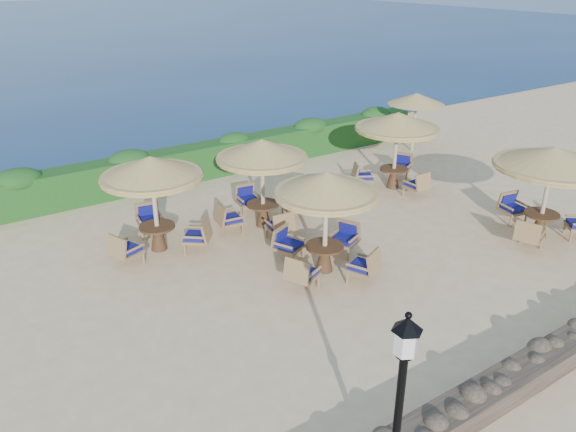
{
  "coord_description": "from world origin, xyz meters",
  "views": [
    {
      "loc": [
        -9.05,
        -10.59,
        7.09
      ],
      "look_at": [
        -1.84,
        0.13,
        1.3
      ],
      "focal_mm": 35.0,
      "sensor_mm": 36.0,
      "label": 1
    }
  ],
  "objects": [
    {
      "name": "extra_parasol",
      "position": [
        7.8,
        5.2,
        2.17
      ],
      "size": [
        2.3,
        2.3,
        2.41
      ],
      "color": "tan",
      "rests_on": "ground"
    },
    {
      "name": "cafe_set_4",
      "position": [
        4.17,
        2.53,
        1.92
      ],
      "size": [
        2.84,
        2.84,
        2.65
      ],
      "color": "tan",
      "rests_on": "ground"
    },
    {
      "name": "lamp_post",
      "position": [
        -4.8,
        -6.8,
        1.55
      ],
      "size": [
        0.44,
        0.44,
        3.31
      ],
      "color": "black",
      "rests_on": "ground"
    },
    {
      "name": "hedge",
      "position": [
        0.0,
        7.2,
        0.6
      ],
      "size": [
        18.0,
        0.9,
        1.2
      ],
      "primitive_type": "cube",
      "color": "#154115",
      "rests_on": "ground"
    },
    {
      "name": "cafe_set_0",
      "position": [
        -1.34,
        -0.77,
        1.75
      ],
      "size": [
        2.85,
        2.85,
        2.65
      ],
      "color": "tan",
      "rests_on": "ground"
    },
    {
      "name": "stone_wall",
      "position": [
        0.0,
        -6.2,
        0.22
      ],
      "size": [
        15.0,
        0.65,
        0.44
      ],
      "primitive_type": "cube",
      "color": "brown",
      "rests_on": "ground"
    },
    {
      "name": "ground",
      "position": [
        0.0,
        0.0,
        0.0
      ],
      "size": [
        120.0,
        120.0,
        0.0
      ],
      "primitive_type": "plane",
      "color": "beige",
      "rests_on": "ground"
    },
    {
      "name": "cafe_set_2",
      "position": [
        -4.38,
        2.67,
        1.88
      ],
      "size": [
        2.76,
        2.77,
        2.65
      ],
      "color": "tan",
      "rests_on": "ground"
    },
    {
      "name": "cafe_set_1",
      "position": [
        4.94,
        -2.61,
        1.98
      ],
      "size": [
        3.12,
        3.12,
        2.65
      ],
      "color": "tan",
      "rests_on": "ground"
    },
    {
      "name": "cafe_set_3",
      "position": [
        -1.22,
        2.38,
        1.77
      ],
      "size": [
        2.86,
        2.86,
        2.65
      ],
      "color": "tan",
      "rests_on": "ground"
    }
  ]
}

